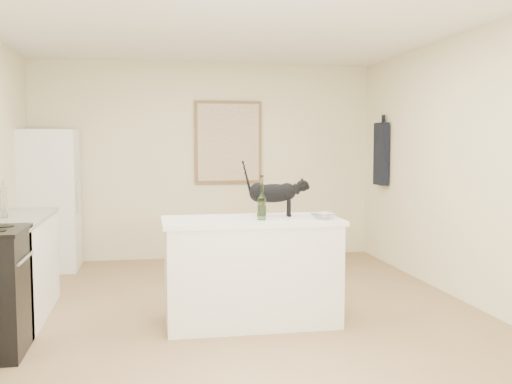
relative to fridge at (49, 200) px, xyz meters
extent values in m
plane|color=#94784F|center=(1.95, -2.35, -0.85)|extent=(5.50, 5.50, 0.00)
plane|color=white|center=(1.95, -2.35, 1.75)|extent=(5.50, 5.50, 0.00)
plane|color=beige|center=(1.95, 0.40, 0.45)|extent=(4.50, 0.00, 4.50)
plane|color=beige|center=(1.95, -5.10, 0.45)|extent=(4.50, 0.00, 4.50)
plane|color=beige|center=(4.20, -2.35, 0.45)|extent=(0.00, 5.50, 5.50)
cube|color=white|center=(2.05, -2.55, -0.42)|extent=(1.44, 0.67, 0.86)
cube|color=white|center=(2.05, -2.55, 0.03)|extent=(1.50, 0.70, 0.04)
cube|color=white|center=(0.00, -2.05, -0.42)|extent=(0.60, 1.40, 0.86)
cube|color=gray|center=(0.00, -2.05, 0.03)|extent=(0.62, 1.44, 0.04)
cube|color=white|center=(0.00, 0.00, 0.00)|extent=(0.68, 0.68, 1.70)
cube|color=brown|center=(2.25, 0.37, 0.70)|extent=(0.90, 0.03, 1.10)
cube|color=beige|center=(2.25, 0.35, 0.70)|extent=(0.82, 0.00, 1.02)
cube|color=black|center=(4.14, -0.30, 0.55)|extent=(0.08, 0.34, 0.80)
cylinder|color=#3D6327|center=(2.12, -2.66, 0.21)|extent=(0.08, 0.08, 0.32)
imported|color=white|center=(2.64, -2.70, 0.08)|extent=(0.27, 0.27, 0.05)
cube|color=beige|center=(0.34, 0.06, 0.39)|extent=(0.03, 0.14, 0.18)
cylinder|color=#97A499|center=(-0.02, -2.12, 0.18)|extent=(0.06, 0.06, 0.26)
camera|label=1|loc=(1.21, -7.36, 0.68)|focal=40.83mm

